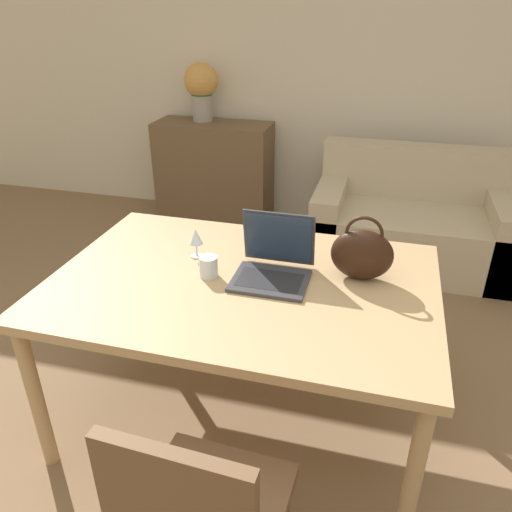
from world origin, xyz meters
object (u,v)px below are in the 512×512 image
flower_vase (201,86)px  handbag (362,254)px  couch (410,225)px  wine_glass (196,238)px  drinking_glass (209,267)px  laptop (274,260)px

flower_vase → handbag: bearing=-55.3°
couch → handbag: handbag is taller
handbag → wine_glass: bearing=179.7°
flower_vase → drinking_glass: bearing=-69.0°
laptop → handbag: bearing=10.5°
handbag → flower_vase: size_ratio=0.59×
handbag → flower_vase: bearing=124.7°
drinking_glass → flower_vase: (-0.90, 2.34, 0.34)m
wine_glass → couch: bearing=60.0°
wine_glass → handbag: (0.73, -0.00, 0.02)m
couch → flower_vase: (-1.80, 0.44, 0.86)m
laptop → flower_vase: flower_vase is taller
laptop → couch: bearing=70.8°
drinking_glass → wine_glass: bearing=126.3°
handbag → laptop: bearing=-169.5°
laptop → handbag: handbag is taller
laptop → wine_glass: bearing=169.5°
couch → wine_glass: 2.09m
drinking_glass → wine_glass: wine_glass is taller
wine_glass → handbag: bearing=-0.3°
handbag → flower_vase: 2.68m
laptop → drinking_glass: (-0.26, -0.09, -0.02)m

